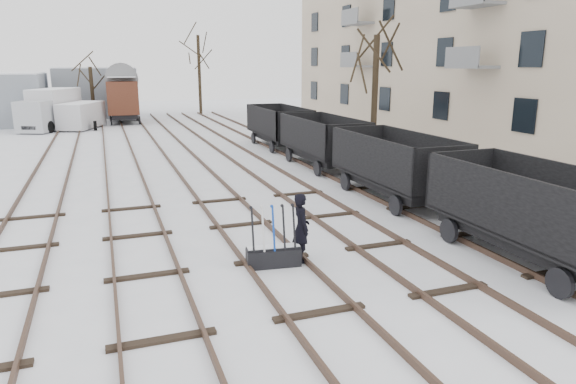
{
  "coord_description": "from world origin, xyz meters",
  "views": [
    {
      "loc": [
        -3.67,
        -11.37,
        4.73
      ],
      "look_at": [
        1.13,
        1.95,
        1.2
      ],
      "focal_mm": 32.0,
      "sensor_mm": 36.0,
      "label": 1
    }
  ],
  "objects_px": {
    "box_van_wagon": "(123,96)",
    "lorry": "(51,109)",
    "freight_wagon_a": "(534,227)",
    "ground_frame": "(274,255)",
    "worker": "(301,228)",
    "panel_van": "(82,115)"
  },
  "relations": [
    {
      "from": "freight_wagon_a",
      "to": "panel_van",
      "type": "relative_size",
      "value": 1.17
    },
    {
      "from": "panel_van",
      "to": "lorry",
      "type": "bearing_deg",
      "value": -170.66
    },
    {
      "from": "worker",
      "to": "freight_wagon_a",
      "type": "xyz_separation_m",
      "value": [
        5.32,
        -1.94,
        0.03
      ]
    },
    {
      "from": "freight_wagon_a",
      "to": "box_van_wagon",
      "type": "relative_size",
      "value": 1.13
    },
    {
      "from": "freight_wagon_a",
      "to": "box_van_wagon",
      "type": "distance_m",
      "value": 36.68
    },
    {
      "from": "panel_van",
      "to": "box_van_wagon",
      "type": "bearing_deg",
      "value": 67.77
    },
    {
      "from": "freight_wagon_a",
      "to": "ground_frame",
      "type": "bearing_deg",
      "value": 163.14
    },
    {
      "from": "worker",
      "to": "lorry",
      "type": "height_order",
      "value": "lorry"
    },
    {
      "from": "worker",
      "to": "lorry",
      "type": "distance_m",
      "value": 32.15
    },
    {
      "from": "box_van_wagon",
      "to": "lorry",
      "type": "bearing_deg",
      "value": -150.7
    },
    {
      "from": "ground_frame",
      "to": "freight_wagon_a",
      "type": "height_order",
      "value": "freight_wagon_a"
    },
    {
      "from": "box_van_wagon",
      "to": "lorry",
      "type": "height_order",
      "value": "box_van_wagon"
    },
    {
      "from": "worker",
      "to": "panel_van",
      "type": "distance_m",
      "value": 31.19
    },
    {
      "from": "ground_frame",
      "to": "box_van_wagon",
      "type": "distance_m",
      "value": 34.06
    },
    {
      "from": "worker",
      "to": "lorry",
      "type": "xyz_separation_m",
      "value": [
        -7.92,
        31.15,
        0.67
      ]
    },
    {
      "from": "worker",
      "to": "freight_wagon_a",
      "type": "bearing_deg",
      "value": -108.04
    },
    {
      "from": "ground_frame",
      "to": "freight_wagon_a",
      "type": "distance_m",
      "value": 6.38
    },
    {
      "from": "worker",
      "to": "panel_van",
      "type": "bearing_deg",
      "value": 12.72
    },
    {
      "from": "ground_frame",
      "to": "panel_van",
      "type": "distance_m",
      "value": 31.17
    },
    {
      "from": "worker",
      "to": "box_van_wagon",
      "type": "bearing_deg",
      "value": 6.4
    },
    {
      "from": "ground_frame",
      "to": "worker",
      "type": "height_order",
      "value": "worker"
    },
    {
      "from": "ground_frame",
      "to": "panel_van",
      "type": "height_order",
      "value": "panel_van"
    }
  ]
}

